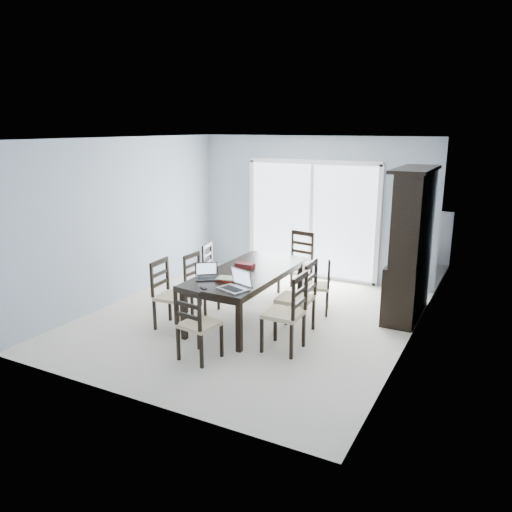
{
  "coord_description": "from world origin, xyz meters",
  "views": [
    {
      "loc": [
        3.29,
        -6.04,
        2.76
      ],
      "look_at": [
        0.14,
        0.0,
        0.98
      ],
      "focal_mm": 35.0,
      "sensor_mm": 36.0,
      "label": 1
    }
  ],
  "objects_px": {
    "chair_right_near": "(291,304)",
    "chair_right_mid": "(302,290)",
    "laptop_dark": "(207,275)",
    "chair_end_far": "(299,255)",
    "hot_tub": "(313,237)",
    "laptop_silver": "(233,285)",
    "chair_end_near": "(194,316)",
    "chair_right_far": "(322,278)",
    "chair_left_near": "(167,287)",
    "game_box": "(245,265)",
    "chair_left_mid": "(197,276)",
    "china_hutch": "(411,246)",
    "dining_table": "(248,276)",
    "chair_left_far": "(213,265)",
    "cell_phone": "(203,288)"
  },
  "relations": [
    {
      "from": "laptop_silver",
      "to": "hot_tub",
      "type": "xyz_separation_m",
      "value": [
        -0.65,
        4.46,
        -0.31
      ]
    },
    {
      "from": "chair_right_near",
      "to": "chair_end_near",
      "type": "xyz_separation_m",
      "value": [
        -0.91,
        -0.79,
        -0.05
      ]
    },
    {
      "from": "chair_right_far",
      "to": "chair_left_mid",
      "type": "bearing_deg",
      "value": 96.96
    },
    {
      "from": "chair_left_far",
      "to": "chair_right_far",
      "type": "xyz_separation_m",
      "value": [
        1.86,
        0.11,
        -0.01
      ]
    },
    {
      "from": "laptop_dark",
      "to": "chair_right_near",
      "type": "bearing_deg",
      "value": -40.23
    },
    {
      "from": "chair_end_near",
      "to": "laptop_dark",
      "type": "height_order",
      "value": "chair_end_near"
    },
    {
      "from": "chair_end_far",
      "to": "chair_left_mid",
      "type": "bearing_deg",
      "value": 67.27
    },
    {
      "from": "chair_right_near",
      "to": "chair_right_mid",
      "type": "distance_m",
      "value": 0.59
    },
    {
      "from": "chair_left_near",
      "to": "chair_right_far",
      "type": "xyz_separation_m",
      "value": [
        1.74,
        1.51,
        -0.05
      ]
    },
    {
      "from": "china_hutch",
      "to": "game_box",
      "type": "relative_size",
      "value": 8.04
    },
    {
      "from": "chair_left_mid",
      "to": "laptop_dark",
      "type": "relative_size",
      "value": 2.75
    },
    {
      "from": "chair_right_mid",
      "to": "chair_right_far",
      "type": "xyz_separation_m",
      "value": [
        -0.04,
        0.88,
        -0.09
      ]
    },
    {
      "from": "chair_left_far",
      "to": "chair_left_mid",
      "type": "bearing_deg",
      "value": 0.73
    },
    {
      "from": "chair_end_far",
      "to": "cell_phone",
      "type": "relative_size",
      "value": 11.27
    },
    {
      "from": "chair_right_near",
      "to": "chair_end_far",
      "type": "distance_m",
      "value": 2.43
    },
    {
      "from": "dining_table",
      "to": "chair_left_far",
      "type": "bearing_deg",
      "value": 146.84
    },
    {
      "from": "chair_right_near",
      "to": "chair_end_far",
      "type": "xyz_separation_m",
      "value": [
        -0.85,
        2.27,
        0.0
      ]
    },
    {
      "from": "laptop_dark",
      "to": "laptop_silver",
      "type": "bearing_deg",
      "value": -60.76
    },
    {
      "from": "laptop_dark",
      "to": "hot_tub",
      "type": "relative_size",
      "value": 0.18
    },
    {
      "from": "chair_end_far",
      "to": "laptop_silver",
      "type": "relative_size",
      "value": 2.76
    },
    {
      "from": "chair_right_mid",
      "to": "dining_table",
      "type": "bearing_deg",
      "value": 79.95
    },
    {
      "from": "chair_end_far",
      "to": "hot_tub",
      "type": "bearing_deg",
      "value": -65.92
    },
    {
      "from": "cell_phone",
      "to": "game_box",
      "type": "distance_m",
      "value": 1.1
    },
    {
      "from": "chair_left_far",
      "to": "chair_right_mid",
      "type": "xyz_separation_m",
      "value": [
        1.9,
        -0.77,
        0.09
      ]
    },
    {
      "from": "chair_left_far",
      "to": "chair_right_near",
      "type": "relative_size",
      "value": 0.87
    },
    {
      "from": "chair_left_near",
      "to": "laptop_dark",
      "type": "distance_m",
      "value": 0.64
    },
    {
      "from": "hot_tub",
      "to": "china_hutch",
      "type": "bearing_deg",
      "value": -44.2
    },
    {
      "from": "china_hutch",
      "to": "chair_end_near",
      "type": "xyz_separation_m",
      "value": [
        -1.95,
        -2.73,
        -0.49
      ]
    },
    {
      "from": "laptop_silver",
      "to": "cell_phone",
      "type": "relative_size",
      "value": 4.08
    },
    {
      "from": "dining_table",
      "to": "chair_right_near",
      "type": "relative_size",
      "value": 1.86
    },
    {
      "from": "dining_table",
      "to": "china_hutch",
      "type": "distance_m",
      "value": 2.41
    },
    {
      "from": "chair_right_far",
      "to": "chair_end_near",
      "type": "xyz_separation_m",
      "value": [
        -0.78,
        -2.25,
        0.04
      ]
    },
    {
      "from": "laptop_silver",
      "to": "hot_tub",
      "type": "height_order",
      "value": "hot_tub"
    },
    {
      "from": "laptop_dark",
      "to": "laptop_silver",
      "type": "relative_size",
      "value": 0.87
    },
    {
      "from": "chair_right_near",
      "to": "laptop_dark",
      "type": "bearing_deg",
      "value": 86.42
    },
    {
      "from": "chair_end_far",
      "to": "chair_right_mid",
      "type": "bearing_deg",
      "value": 123.72
    },
    {
      "from": "chair_left_far",
      "to": "hot_tub",
      "type": "xyz_separation_m",
      "value": [
        0.61,
        2.95,
        -0.04
      ]
    },
    {
      "from": "china_hutch",
      "to": "chair_end_near",
      "type": "distance_m",
      "value": 3.39
    },
    {
      "from": "chair_right_near",
      "to": "cell_phone",
      "type": "relative_size",
      "value": 11.23
    },
    {
      "from": "china_hutch",
      "to": "chair_left_near",
      "type": "bearing_deg",
      "value": -145.55
    },
    {
      "from": "chair_left_mid",
      "to": "hot_tub",
      "type": "bearing_deg",
      "value": 175.87
    },
    {
      "from": "chair_left_near",
      "to": "game_box",
      "type": "xyz_separation_m",
      "value": [
        0.78,
        0.86,
        0.19
      ]
    },
    {
      "from": "laptop_dark",
      "to": "chair_end_near",
      "type": "bearing_deg",
      "value": -103.84
    },
    {
      "from": "china_hutch",
      "to": "chair_right_near",
      "type": "relative_size",
      "value": 1.86
    },
    {
      "from": "chair_right_near",
      "to": "laptop_silver",
      "type": "height_order",
      "value": "chair_right_near"
    },
    {
      "from": "chair_right_near",
      "to": "chair_right_far",
      "type": "distance_m",
      "value": 1.47
    },
    {
      "from": "chair_right_mid",
      "to": "chair_right_far",
      "type": "bearing_deg",
      "value": -0.25
    },
    {
      "from": "chair_left_mid",
      "to": "chair_end_far",
      "type": "bearing_deg",
      "value": 151.13
    },
    {
      "from": "chair_left_far",
      "to": "game_box",
      "type": "bearing_deg",
      "value": 47.99
    },
    {
      "from": "chair_end_near",
      "to": "chair_right_far",
      "type": "bearing_deg",
      "value": 78.55
    }
  ]
}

